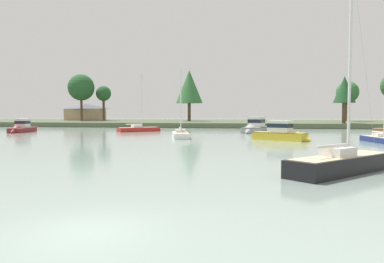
{
  "coord_description": "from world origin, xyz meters",
  "views": [
    {
      "loc": [
        5.15,
        -11.29,
        3.87
      ],
      "look_at": [
        -3.64,
        43.66,
        0.95
      ],
      "focal_mm": 34.94,
      "sensor_mm": 36.0,
      "label": 1
    }
  ],
  "objects_px": {
    "sailboat_red": "(139,130)",
    "cruiser_yellow": "(284,136)",
    "mooring_buoy_red": "(374,138)",
    "sailboat_navy": "(381,141)",
    "sailboat_white": "(181,136)",
    "sailboat_black": "(341,168)",
    "cruiser_grey": "(255,129)",
    "cruiser_maroon": "(21,129)"
  },
  "relations": [
    {
      "from": "sailboat_navy",
      "to": "sailboat_red",
      "type": "bearing_deg",
      "value": 151.72
    },
    {
      "from": "sailboat_black",
      "to": "mooring_buoy_red",
      "type": "xyz_separation_m",
      "value": [
        11.82,
        32.3,
        -0.23
      ]
    },
    {
      "from": "mooring_buoy_red",
      "to": "cruiser_yellow",
      "type": "bearing_deg",
      "value": -158.24
    },
    {
      "from": "sailboat_white",
      "to": "sailboat_navy",
      "type": "bearing_deg",
      "value": -10.03
    },
    {
      "from": "sailboat_navy",
      "to": "cruiser_grey",
      "type": "relative_size",
      "value": 1.05
    },
    {
      "from": "sailboat_navy",
      "to": "cruiser_yellow",
      "type": "relative_size",
      "value": 1.29
    },
    {
      "from": "cruiser_maroon",
      "to": "mooring_buoy_red",
      "type": "bearing_deg",
      "value": -7.23
    },
    {
      "from": "cruiser_grey",
      "to": "mooring_buoy_red",
      "type": "bearing_deg",
      "value": -38.19
    },
    {
      "from": "cruiser_grey",
      "to": "mooring_buoy_red",
      "type": "xyz_separation_m",
      "value": [
        16.92,
        -13.31,
        -0.59
      ]
    },
    {
      "from": "sailboat_red",
      "to": "mooring_buoy_red",
      "type": "distance_m",
      "value": 41.79
    },
    {
      "from": "sailboat_white",
      "to": "sailboat_red",
      "type": "distance_m",
      "value": 19.5
    },
    {
      "from": "cruiser_grey",
      "to": "sailboat_black",
      "type": "relative_size",
      "value": 0.73
    },
    {
      "from": "cruiser_grey",
      "to": "sailboat_black",
      "type": "distance_m",
      "value": 45.89
    },
    {
      "from": "cruiser_maroon",
      "to": "mooring_buoy_red",
      "type": "xyz_separation_m",
      "value": [
        60.75,
        -7.7,
        -0.5
      ]
    },
    {
      "from": "cruiser_maroon",
      "to": "cruiser_yellow",
      "type": "relative_size",
      "value": 1.07
    },
    {
      "from": "sailboat_red",
      "to": "cruiser_yellow",
      "type": "bearing_deg",
      "value": -35.99
    },
    {
      "from": "sailboat_white",
      "to": "sailboat_black",
      "type": "distance_m",
      "value": 34.37
    },
    {
      "from": "sailboat_white",
      "to": "sailboat_black",
      "type": "relative_size",
      "value": 0.79
    },
    {
      "from": "cruiser_maroon",
      "to": "sailboat_red",
      "type": "height_order",
      "value": "sailboat_red"
    },
    {
      "from": "sailboat_red",
      "to": "sailboat_black",
      "type": "relative_size",
      "value": 0.84
    },
    {
      "from": "cruiser_maroon",
      "to": "cruiser_grey",
      "type": "bearing_deg",
      "value": 7.28
    },
    {
      "from": "sailboat_navy",
      "to": "cruiser_maroon",
      "type": "bearing_deg",
      "value": 166.38
    },
    {
      "from": "cruiser_grey",
      "to": "sailboat_white",
      "type": "bearing_deg",
      "value": -125.97
    },
    {
      "from": "sailboat_black",
      "to": "cruiser_grey",
      "type": "bearing_deg",
      "value": 96.37
    },
    {
      "from": "sailboat_red",
      "to": "cruiser_yellow",
      "type": "relative_size",
      "value": 1.43
    },
    {
      "from": "sailboat_black",
      "to": "cruiser_yellow",
      "type": "relative_size",
      "value": 1.69
    },
    {
      "from": "cruiser_yellow",
      "to": "mooring_buoy_red",
      "type": "distance_m",
      "value": 14.18
    },
    {
      "from": "cruiser_maroon",
      "to": "cruiser_yellow",
      "type": "bearing_deg",
      "value": -15.23
    },
    {
      "from": "cruiser_maroon",
      "to": "cruiser_yellow",
      "type": "height_order",
      "value": "cruiser_maroon"
    },
    {
      "from": "cruiser_maroon",
      "to": "sailboat_navy",
      "type": "bearing_deg",
      "value": -13.62
    },
    {
      "from": "sailboat_navy",
      "to": "cruiser_yellow",
      "type": "height_order",
      "value": "sailboat_navy"
    },
    {
      "from": "sailboat_red",
      "to": "cruiser_yellow",
      "type": "xyz_separation_m",
      "value": [
        26.28,
        -19.08,
        0.42
      ]
    },
    {
      "from": "cruiser_maroon",
      "to": "sailboat_black",
      "type": "height_order",
      "value": "sailboat_black"
    },
    {
      "from": "mooring_buoy_red",
      "to": "cruiser_maroon",
      "type": "bearing_deg",
      "value": 172.77
    },
    {
      "from": "cruiser_maroon",
      "to": "sailboat_white",
      "type": "distance_m",
      "value": 34.15
    },
    {
      "from": "sailboat_white",
      "to": "sailboat_black",
      "type": "bearing_deg",
      "value": -61.91
    },
    {
      "from": "sailboat_navy",
      "to": "sailboat_black",
      "type": "relative_size",
      "value": 0.76
    },
    {
      "from": "cruiser_yellow",
      "to": "cruiser_maroon",
      "type": "bearing_deg",
      "value": 164.77
    },
    {
      "from": "cruiser_maroon",
      "to": "sailboat_red",
      "type": "xyz_separation_m",
      "value": [
        21.32,
        6.12,
        -0.32
      ]
    },
    {
      "from": "cruiser_maroon",
      "to": "mooring_buoy_red",
      "type": "height_order",
      "value": "cruiser_maroon"
    },
    {
      "from": "sailboat_white",
      "to": "sailboat_red",
      "type": "bearing_deg",
      "value": 125.86
    },
    {
      "from": "cruiser_grey",
      "to": "cruiser_yellow",
      "type": "height_order",
      "value": "cruiser_grey"
    }
  ]
}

